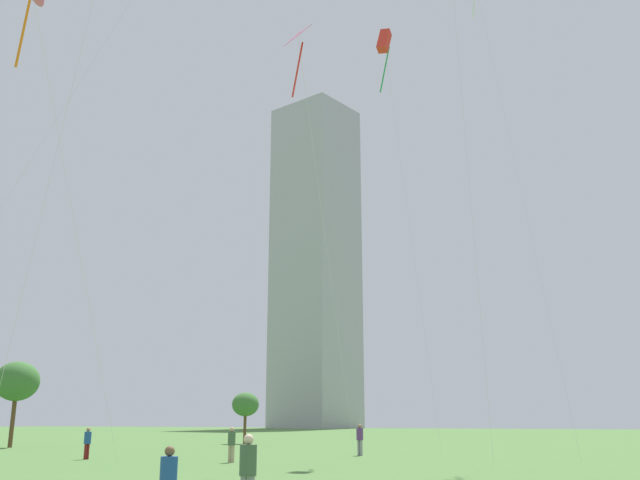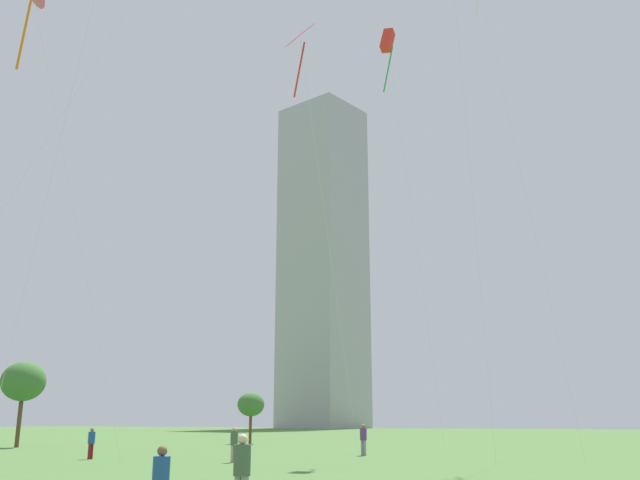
# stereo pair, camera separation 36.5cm
# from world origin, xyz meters

# --- Properties ---
(person_standing_0) EXTENTS (0.41, 0.41, 1.83)m
(person_standing_0) POSITION_xyz_m (-1.37, 23.11, 1.06)
(person_standing_0) COLOR gray
(person_standing_0) RESTS_ON ground
(person_standing_1) EXTENTS (0.37, 0.37, 1.67)m
(person_standing_1) POSITION_xyz_m (-13.72, 13.57, 0.96)
(person_standing_1) COLOR maroon
(person_standing_1) RESTS_ON ground
(person_standing_2) EXTENTS (0.38, 0.38, 1.72)m
(person_standing_2) POSITION_xyz_m (-5.12, 14.27, 1.00)
(person_standing_2) COLOR tan
(person_standing_2) RESTS_ON ground
(person_standing_3) EXTENTS (0.36, 0.36, 1.60)m
(person_standing_3) POSITION_xyz_m (4.41, -4.88, 0.92)
(person_standing_3) COLOR #3F593F
(person_standing_3) RESTS_ON ground
(person_standing_4) EXTENTS (0.40, 0.40, 1.80)m
(person_standing_4) POSITION_xyz_m (5.07, -2.68, 1.04)
(person_standing_4) COLOR gray
(person_standing_4) RESTS_ON ground
(kite_flying_2) EXTENTS (3.17, 1.75, 29.95)m
(kite_flying_2) POSITION_xyz_m (-0.04, 25.91, 28.81)
(kite_flying_2) COLOR silver
(kite_flying_2) RESTS_ON ground
(kite_flying_4) EXTENTS (2.44, 11.44, 24.09)m
(kite_flying_4) POSITION_xyz_m (-1.54, 14.08, 22.89)
(kite_flying_4) COLOR silver
(kite_flying_4) RESTS_ON ground
(park_tree_0) EXTENTS (2.39, 2.39, 4.40)m
(park_tree_0) POSITION_xyz_m (-17.34, 37.79, 3.34)
(park_tree_0) COLOR brown
(park_tree_0) RESTS_ON ground
(park_tree_1) EXTENTS (3.40, 3.40, 6.49)m
(park_tree_1) POSITION_xyz_m (-29.94, 23.75, 4.94)
(park_tree_1) COLOR brown
(park_tree_1) RESTS_ON ground
(distant_highrise_0) EXTENTS (20.43, 19.61, 78.55)m
(distant_highrise_0) POSITION_xyz_m (-50.92, 131.99, 39.27)
(distant_highrise_0) COLOR #A8A8AD
(distant_highrise_0) RESTS_ON ground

